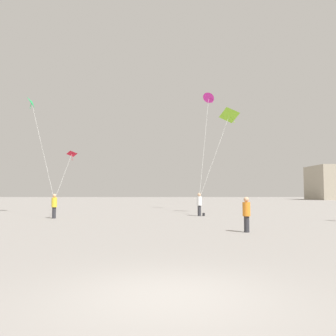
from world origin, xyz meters
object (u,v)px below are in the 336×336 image
(person_in_yellow, at_px, (54,205))
(kite_emerald_diamond, at_px, (32,103))
(person_in_orange, at_px, (246,213))
(kite_crimson_delta, at_px, (72,155))
(person_in_white, at_px, (199,203))
(kite_magenta_diamond, at_px, (209,98))
(kite_lime_delta, at_px, (229,116))
(handbag_beside_flyer, at_px, (204,214))

(person_in_yellow, relative_size, kite_emerald_diamond, 0.19)
(person_in_orange, bearing_deg, kite_crimson_delta, 18.51)
(person_in_white, bearing_deg, person_in_orange, -14.62)
(kite_magenta_diamond, bearing_deg, kite_emerald_diamond, -159.57)
(person_in_white, bearing_deg, kite_lime_delta, 117.01)
(person_in_white, height_order, kite_magenta_diamond, kite_magenta_diamond)
(person_in_white, relative_size, kite_crimson_delta, 0.19)
(person_in_orange, relative_size, kite_emerald_diamond, 0.18)
(person_in_white, relative_size, person_in_orange, 1.11)
(person_in_yellow, relative_size, handbag_beside_flyer, 5.48)
(kite_lime_delta, bearing_deg, person_in_white, -132.59)
(person_in_yellow, height_order, kite_crimson_delta, kite_crimson_delta)
(person_in_white, distance_m, kite_magenta_diamond, 14.99)
(kite_emerald_diamond, distance_m, kite_lime_delta, 18.04)
(person_in_white, distance_m, kite_emerald_diamond, 17.78)
(person_in_yellow, xyz_separation_m, kite_lime_delta, (13.74, 6.01, 7.81))
(kite_crimson_delta, distance_m, kite_magenta_diamond, 15.84)
(kite_crimson_delta, distance_m, handbag_beside_flyer, 14.89)
(person_in_yellow, height_order, handbag_beside_flyer, person_in_yellow)
(kite_crimson_delta, bearing_deg, person_in_orange, -53.78)
(person_in_yellow, bearing_deg, person_in_white, -146.79)
(person_in_orange, height_order, kite_magenta_diamond, kite_magenta_diamond)
(person_in_orange, xyz_separation_m, kite_lime_delta, (1.90, 14.90, 7.88))
(person_in_yellow, relative_size, kite_lime_delta, 0.22)
(person_in_yellow, xyz_separation_m, kite_emerald_diamond, (-4.25, 6.13, 9.06))
(person_in_white, distance_m, kite_crimson_delta, 14.35)
(kite_emerald_diamond, relative_size, handbag_beside_flyer, 29.16)
(kite_magenta_diamond, relative_size, kite_lime_delta, 1.43)
(kite_emerald_diamond, bearing_deg, handbag_beside_flyer, -12.40)
(kite_crimson_delta, bearing_deg, person_in_white, -28.14)
(person_in_yellow, xyz_separation_m, kite_crimson_delta, (-1.33, 9.09, 4.58))
(handbag_beside_flyer, bearing_deg, kite_magenta_diamond, 80.44)
(kite_crimson_delta, bearing_deg, handbag_beside_flyer, -27.10)
(person_in_yellow, distance_m, person_in_orange, 14.81)
(person_in_yellow, bearing_deg, kite_crimson_delta, -62.51)
(person_in_orange, distance_m, kite_magenta_diamond, 24.14)
(kite_crimson_delta, xyz_separation_m, kite_emerald_diamond, (-2.92, -2.96, 4.48))
(person_in_white, xyz_separation_m, handbag_beside_flyer, (0.35, 0.10, -0.87))
(kite_magenta_diamond, xyz_separation_m, kite_emerald_diamond, (-16.90, -6.29, -2.18))
(person_in_yellow, height_order, kite_emerald_diamond, kite_emerald_diamond)
(person_in_orange, height_order, kite_crimson_delta, kite_crimson_delta)
(kite_emerald_diamond, bearing_deg, kite_lime_delta, -0.37)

